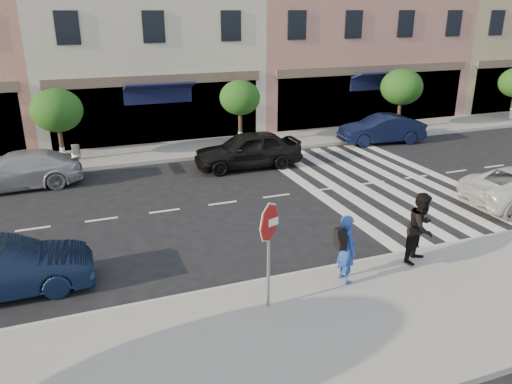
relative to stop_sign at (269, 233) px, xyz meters
name	(u,v)px	position (x,y,z in m)	size (l,w,h in m)	color
ground	(266,253)	(1.01, 2.62, -1.92)	(120.00, 120.00, 0.00)	black
sidewalk_near	(335,329)	(1.01, -1.13, -1.85)	(60.00, 4.50, 0.15)	gray
sidewalk_far	(178,150)	(1.01, 13.62, -1.85)	(60.00, 3.00, 0.15)	gray
building_centre	(139,24)	(0.51, 19.62, 3.58)	(11.00, 9.00, 11.00)	beige
building_east_mid	(339,5)	(12.51, 19.62, 4.58)	(13.00, 9.00, 13.00)	tan
building_east_far	(497,13)	(25.01, 19.62, 4.08)	(12.00, 9.00, 12.00)	tan
street_tree_wb	(57,111)	(-3.99, 13.42, 0.39)	(2.10, 2.10, 3.06)	#473323
street_tree_c	(240,98)	(4.01, 13.42, 0.44)	(1.90, 1.90, 3.04)	#473323
street_tree_ea	(402,87)	(13.01, 13.42, 0.47)	(2.20, 2.20, 3.19)	#473323
stop_sign	(269,233)	(0.00, 0.00, 0.00)	(0.81, 0.32, 2.43)	gray
photographer	(346,248)	(2.13, 0.40, -0.93)	(0.61, 0.40, 1.68)	#213F99
walker	(421,228)	(4.41, 0.62, -0.85)	(0.89, 0.70, 1.84)	black
car_near_mid	(2,269)	(-5.43, 2.86, -1.26)	(1.39, 4.00, 1.32)	black
car_far_left	(17,170)	(-5.59, 10.86, -1.26)	(1.86, 4.57, 1.33)	#9B9AA0
car_far_mid	(248,150)	(3.23, 10.22, -1.16)	(1.79, 4.45, 1.52)	black
car_far_right	(381,129)	(10.79, 11.72, -1.24)	(1.45, 4.17, 1.37)	black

